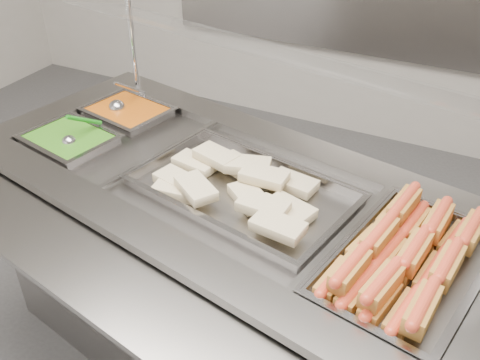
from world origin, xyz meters
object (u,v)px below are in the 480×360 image
at_px(pan_hotdogs, 407,273).
at_px(serving_spoon, 72,138).
at_px(steam_counter, 229,280).
at_px(ladle, 118,107).
at_px(pan_wraps, 242,194).
at_px(sneeze_guard, 270,54).

relative_size(pan_hotdogs, serving_spoon, 3.38).
bearing_deg(steam_counter, serving_spoon, -177.75).
bearing_deg(ladle, steam_counter, -22.24).
relative_size(ladle, serving_spoon, 1.07).
xyz_separation_m(steam_counter, ladle, (-0.64, 0.26, 0.46)).
distance_m(steam_counter, pan_wraps, 0.43).
height_order(ladle, serving_spoon, ladle).
relative_size(sneeze_guard, serving_spoon, 9.33).
bearing_deg(steam_counter, pan_wraps, -11.45).
xyz_separation_m(sneeze_guard, pan_wraps, (0.02, -0.23, -0.39)).
height_order(steam_counter, pan_hotdogs, pan_hotdogs).
xyz_separation_m(pan_wraps, ladle, (-0.70, 0.28, 0.03)).
relative_size(pan_wraps, ladle, 3.89).
distance_m(sneeze_guard, pan_hotdogs, 0.77).
height_order(steam_counter, pan_wraps, pan_wraps).
xyz_separation_m(pan_hotdogs, ladle, (-1.25, 0.39, 0.05)).
xyz_separation_m(steam_counter, pan_wraps, (0.06, -0.01, 0.42)).
relative_size(steam_counter, sneeze_guard, 1.20).
distance_m(steam_counter, pan_hotdogs, 0.74).
bearing_deg(serving_spoon, pan_hotdogs, -4.55).
bearing_deg(steam_counter, sneeze_guard, 78.56).
xyz_separation_m(ladle, serving_spoon, (0.01, -0.29, 0.00)).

